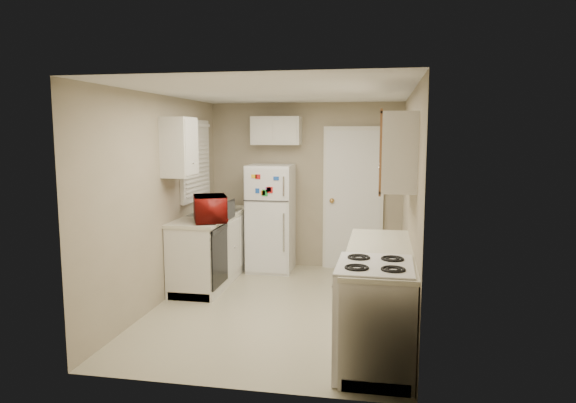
# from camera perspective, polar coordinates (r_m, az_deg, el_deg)

# --- Properties ---
(floor) EXTENTS (3.80, 3.80, 0.00)m
(floor) POSITION_cam_1_polar(r_m,az_deg,el_deg) (5.95, -0.90, -11.69)
(floor) COLOR beige
(floor) RESTS_ON ground
(ceiling) EXTENTS (3.80, 3.80, 0.00)m
(ceiling) POSITION_cam_1_polar(r_m,az_deg,el_deg) (5.63, -0.95, 12.04)
(ceiling) COLOR white
(ceiling) RESTS_ON floor
(wall_left) EXTENTS (3.80, 3.80, 0.00)m
(wall_left) POSITION_cam_1_polar(r_m,az_deg,el_deg) (6.10, -13.93, 0.17)
(wall_left) COLOR tan
(wall_left) RESTS_ON floor
(wall_right) EXTENTS (3.80, 3.80, 0.00)m
(wall_right) POSITION_cam_1_polar(r_m,az_deg,el_deg) (5.56, 13.37, -0.51)
(wall_right) COLOR tan
(wall_right) RESTS_ON floor
(wall_back) EXTENTS (2.80, 2.80, 0.00)m
(wall_back) POSITION_cam_1_polar(r_m,az_deg,el_deg) (7.52, 1.94, 1.77)
(wall_back) COLOR tan
(wall_back) RESTS_ON floor
(wall_front) EXTENTS (2.80, 2.80, 0.00)m
(wall_front) POSITION_cam_1_polar(r_m,az_deg,el_deg) (3.85, -6.55, -3.93)
(wall_front) COLOR tan
(wall_front) RESTS_ON floor
(left_counter) EXTENTS (0.60, 1.80, 0.90)m
(left_counter) POSITION_cam_1_polar(r_m,az_deg,el_deg) (6.94, -8.39, -5.08)
(left_counter) COLOR silver
(left_counter) RESTS_ON floor
(dishwasher) EXTENTS (0.03, 0.58, 0.72)m
(dishwasher) POSITION_cam_1_polar(r_m,az_deg,el_deg) (6.29, -7.66, -6.03)
(dishwasher) COLOR black
(dishwasher) RESTS_ON floor
(sink) EXTENTS (0.54, 0.74, 0.16)m
(sink) POSITION_cam_1_polar(r_m,az_deg,el_deg) (7.00, -8.06, -1.55)
(sink) COLOR gray
(sink) RESTS_ON left_counter
(microwave) EXTENTS (0.64, 0.51, 0.37)m
(microwave) POSITION_cam_1_polar(r_m,az_deg,el_deg) (6.30, -8.60, -0.83)
(microwave) COLOR maroon
(microwave) RESTS_ON left_counter
(soap_bottle) EXTENTS (0.12, 0.12, 0.20)m
(soap_bottle) POSITION_cam_1_polar(r_m,az_deg,el_deg) (7.29, -7.36, -0.06)
(soap_bottle) COLOR beige
(soap_bottle) RESTS_ON left_counter
(window_blinds) EXTENTS (0.10, 0.98, 1.08)m
(window_blinds) POSITION_cam_1_polar(r_m,az_deg,el_deg) (7.01, -10.19, 4.50)
(window_blinds) COLOR silver
(window_blinds) RESTS_ON wall_left
(upper_cabinet_left) EXTENTS (0.30, 0.45, 0.70)m
(upper_cabinet_left) POSITION_cam_1_polar(r_m,az_deg,el_deg) (6.19, -12.00, 5.91)
(upper_cabinet_left) COLOR silver
(upper_cabinet_left) RESTS_ON wall_left
(refrigerator) EXTENTS (0.63, 0.62, 1.52)m
(refrigerator) POSITION_cam_1_polar(r_m,az_deg,el_deg) (7.33, -1.91, -1.85)
(refrigerator) COLOR white
(refrigerator) RESTS_ON floor
(cabinet_over_fridge) EXTENTS (0.70, 0.30, 0.40)m
(cabinet_over_fridge) POSITION_cam_1_polar(r_m,az_deg,el_deg) (7.41, -1.29, 7.88)
(cabinet_over_fridge) COLOR silver
(cabinet_over_fridge) RESTS_ON wall_back
(interior_door) EXTENTS (0.86, 0.06, 2.08)m
(interior_door) POSITION_cam_1_polar(r_m,az_deg,el_deg) (7.43, 7.24, 0.24)
(interior_door) COLOR white
(interior_door) RESTS_ON floor
(right_counter) EXTENTS (0.60, 2.00, 0.90)m
(right_counter) POSITION_cam_1_polar(r_m,az_deg,el_deg) (4.94, 10.01, -10.38)
(right_counter) COLOR silver
(right_counter) RESTS_ON floor
(stove) EXTENTS (0.62, 0.76, 0.92)m
(stove) POSITION_cam_1_polar(r_m,az_deg,el_deg) (4.38, 9.53, -12.64)
(stove) COLOR white
(stove) RESTS_ON floor
(upper_cabinet_right) EXTENTS (0.30, 1.20, 0.70)m
(upper_cabinet_right) POSITION_cam_1_polar(r_m,az_deg,el_deg) (5.01, 12.13, 5.54)
(upper_cabinet_right) COLOR silver
(upper_cabinet_right) RESTS_ON wall_right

